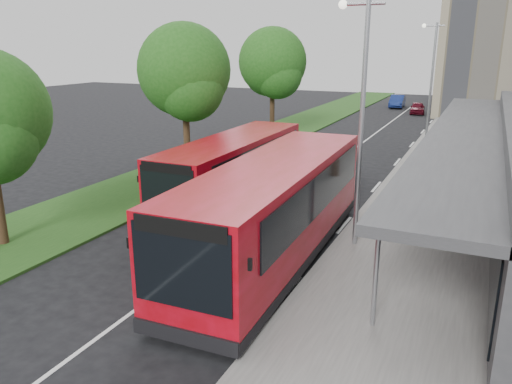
% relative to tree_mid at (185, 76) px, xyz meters
% --- Properties ---
extents(ground, '(120.00, 120.00, 0.00)m').
position_rel_tree_mid_xyz_m(ground, '(7.01, -9.05, -5.13)').
color(ground, black).
rests_on(ground, ground).
extents(pavement, '(5.00, 80.00, 0.15)m').
position_rel_tree_mid_xyz_m(pavement, '(13.01, 10.95, -5.06)').
color(pavement, slate).
rests_on(pavement, ground).
extents(grass_verge, '(5.00, 80.00, 0.10)m').
position_rel_tree_mid_xyz_m(grass_verge, '(0.01, 10.95, -5.08)').
color(grass_verge, '#1C4516').
rests_on(grass_verge, ground).
extents(lane_centre_line, '(0.12, 70.00, 0.01)m').
position_rel_tree_mid_xyz_m(lane_centre_line, '(7.01, 5.95, -5.13)').
color(lane_centre_line, silver).
rests_on(lane_centre_line, ground).
extents(kerb_dashes, '(0.12, 56.00, 0.01)m').
position_rel_tree_mid_xyz_m(kerb_dashes, '(10.31, 9.95, -5.13)').
color(kerb_dashes, silver).
rests_on(kerb_dashes, ground).
extents(tree_mid, '(4.94, 4.94, 7.95)m').
position_rel_tree_mid_xyz_m(tree_mid, '(0.00, 0.00, 0.00)').
color(tree_mid, '#372216').
rests_on(tree_mid, ground).
extents(tree_far, '(5.02, 5.02, 8.07)m').
position_rel_tree_mid_xyz_m(tree_far, '(-0.00, 12.00, 0.08)').
color(tree_far, '#372216').
rests_on(tree_far, ground).
extents(lamp_post_near, '(1.44, 0.28, 8.00)m').
position_rel_tree_mid_xyz_m(lamp_post_near, '(11.13, -7.05, -0.41)').
color(lamp_post_near, '#95979D').
rests_on(lamp_post_near, pavement).
extents(lamp_post_far, '(1.44, 0.28, 8.00)m').
position_rel_tree_mid_xyz_m(lamp_post_far, '(11.13, 12.95, -0.41)').
color(lamp_post_far, '#95979D').
rests_on(lamp_post_far, pavement).
extents(bus_main, '(3.31, 11.60, 3.26)m').
position_rel_tree_mid_xyz_m(bus_main, '(9.08, -9.11, -3.46)').
color(bus_main, '#B5091D').
rests_on(bus_main, ground).
extents(bus_second, '(2.78, 10.27, 2.89)m').
position_rel_tree_mid_xyz_m(bus_second, '(5.06, -4.26, -3.65)').
color(bus_second, '#B5091D').
rests_on(bus_second, ground).
extents(litter_bin, '(0.62, 0.62, 0.85)m').
position_rel_tree_mid_xyz_m(litter_bin, '(12.34, 1.86, -4.55)').
color(litter_bin, '#382517').
rests_on(litter_bin, pavement).
extents(bollard, '(0.19, 0.19, 0.94)m').
position_rel_tree_mid_xyz_m(bollard, '(11.88, 9.61, -4.51)').
color(bollard, yellow).
rests_on(bollard, pavement).
extents(car_near, '(1.75, 3.61, 1.19)m').
position_rel_tree_mid_xyz_m(car_near, '(8.37, 30.07, -4.54)').
color(car_near, '#540C19').
rests_on(car_near, ground).
extents(car_far, '(1.69, 4.22, 1.36)m').
position_rel_tree_mid_xyz_m(car_far, '(5.59, 34.60, -4.45)').
color(car_far, navy).
rests_on(car_far, ground).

